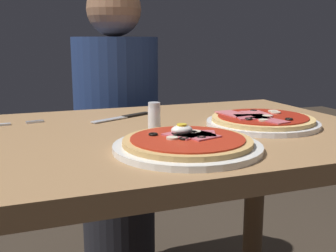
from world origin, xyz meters
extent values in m
cube|color=#9E754C|center=(0.00, 0.00, 0.74)|extent=(1.10, 0.72, 0.04)
cylinder|color=brown|center=(0.49, 0.30, 0.36)|extent=(0.07, 0.07, 0.72)
cylinder|color=white|center=(0.01, -0.19, 0.76)|extent=(0.29, 0.29, 0.01)
cylinder|color=tan|center=(0.01, -0.19, 0.78)|extent=(0.25, 0.25, 0.01)
cylinder|color=#B72D19|center=(0.01, -0.19, 0.78)|extent=(0.22, 0.22, 0.00)
torus|color=black|center=(0.03, -0.20, 0.79)|extent=(0.02, 0.02, 0.00)
torus|color=black|center=(0.00, -0.16, 0.79)|extent=(0.02, 0.02, 0.00)
torus|color=black|center=(0.00, -0.20, 0.79)|extent=(0.02, 0.02, 0.00)
torus|color=black|center=(-0.04, -0.15, 0.79)|extent=(0.02, 0.02, 0.00)
torus|color=black|center=(0.00, -0.16, 0.79)|extent=(0.02, 0.02, 0.00)
torus|color=black|center=(0.03, -0.17, 0.79)|extent=(0.02, 0.02, 0.00)
cube|color=#C65B66|center=(0.04, -0.17, 0.79)|extent=(0.10, 0.09, 0.00)
cube|color=#C65B66|center=(0.02, -0.16, 0.79)|extent=(0.10, 0.09, 0.00)
cube|color=#C65B66|center=(0.04, -0.19, 0.79)|extent=(0.08, 0.08, 0.00)
cylinder|color=beige|center=(-0.02, -0.19, 0.79)|extent=(0.02, 0.02, 0.00)
cylinder|color=beige|center=(0.04, -0.15, 0.79)|extent=(0.03, 0.03, 0.00)
cylinder|color=beige|center=(0.03, -0.16, 0.79)|extent=(0.03, 0.03, 0.00)
ellipsoid|color=white|center=(0.01, -0.16, 0.79)|extent=(0.04, 0.03, 0.02)
cylinder|color=yellow|center=(0.01, -0.16, 0.80)|extent=(0.02, 0.02, 0.00)
cylinder|color=white|center=(0.28, -0.04, 0.76)|extent=(0.28, 0.28, 0.01)
cylinder|color=#DBB26B|center=(0.28, -0.04, 0.78)|extent=(0.25, 0.25, 0.01)
cylinder|color=#A82314|center=(0.28, -0.04, 0.78)|extent=(0.22, 0.22, 0.00)
torus|color=black|center=(0.29, 0.02, 0.79)|extent=(0.02, 0.02, 0.00)
torus|color=black|center=(0.22, -0.07, 0.79)|extent=(0.02, 0.02, 0.00)
torus|color=black|center=(0.31, -0.11, 0.79)|extent=(0.02, 0.02, 0.00)
cube|color=#D16B70|center=(0.28, -0.01, 0.79)|extent=(0.06, 0.08, 0.00)
cube|color=#D16B70|center=(0.22, 0.01, 0.79)|extent=(0.06, 0.10, 0.00)
cube|color=#C65B66|center=(0.26, -0.10, 0.79)|extent=(0.06, 0.10, 0.00)
cube|color=#C65B66|center=(0.24, -0.05, 0.79)|extent=(0.09, 0.08, 0.00)
cylinder|color=beige|center=(0.24, -0.10, 0.79)|extent=(0.02, 0.02, 0.00)
cylinder|color=beige|center=(0.28, -0.06, 0.79)|extent=(0.02, 0.02, 0.00)
cylinder|color=beige|center=(0.34, 0.00, 0.79)|extent=(0.03, 0.03, 0.00)
cylinder|color=beige|center=(0.33, -0.02, 0.79)|extent=(0.03, 0.03, 0.00)
cube|color=silver|center=(-0.25, 0.20, 0.76)|extent=(0.04, 0.01, 0.00)
cube|color=silver|center=(-0.25, 0.20, 0.76)|extent=(0.04, 0.01, 0.00)
cube|color=silver|center=(-0.25, 0.20, 0.76)|extent=(0.04, 0.01, 0.00)
cube|color=silver|center=(-0.25, 0.21, 0.76)|extent=(0.04, 0.01, 0.00)
cube|color=silver|center=(-0.06, 0.16, 0.76)|extent=(0.11, 0.07, 0.00)
cube|color=black|center=(0.02, 0.20, 0.76)|extent=(0.09, 0.06, 0.01)
cylinder|color=white|center=(0.01, 0.01, 0.79)|extent=(0.03, 0.03, 0.05)
cylinder|color=silver|center=(0.01, 0.01, 0.82)|extent=(0.03, 0.03, 0.01)
cylinder|color=black|center=(0.07, 0.63, 0.23)|extent=(0.29, 0.29, 0.46)
cylinder|color=navy|center=(0.07, 0.63, 0.72)|extent=(0.32, 0.32, 0.52)
sphere|color=#9E7051|center=(0.07, 0.63, 1.08)|extent=(0.20, 0.20, 0.20)
camera|label=1|loc=(-0.30, -0.91, 0.97)|focal=44.40mm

